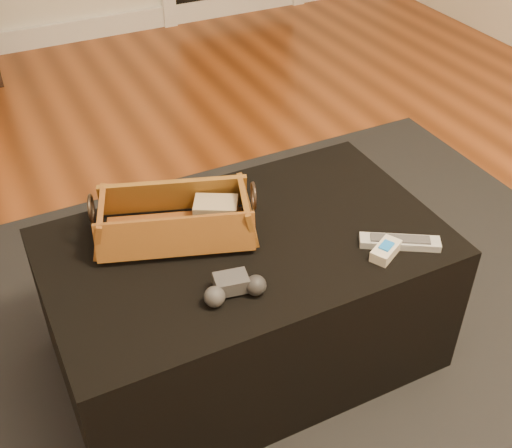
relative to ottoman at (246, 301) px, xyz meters
name	(u,v)px	position (x,y,z in m)	size (l,w,h in m)	color
floor	(225,406)	(-0.13, -0.13, -0.23)	(5.00, 5.50, 0.01)	brown
baseboard	(28,39)	(-0.13, 2.60, -0.16)	(5.00, 0.04, 0.12)	white
area_rug	(254,366)	(0.00, -0.05, -0.22)	(2.60, 2.00, 0.01)	black
ottoman	(246,301)	(0.00, 0.00, 0.00)	(1.00, 0.60, 0.42)	black
tv_remote	(168,232)	(-0.17, 0.09, 0.23)	(0.21, 0.05, 0.02)	black
cloth_bundle	(216,211)	(-0.04, 0.09, 0.25)	(0.11, 0.07, 0.06)	tan
wicker_basket	(175,221)	(-0.15, 0.10, 0.26)	(0.44, 0.32, 0.14)	brown
game_controller	(234,288)	(-0.11, -0.17, 0.23)	(0.15, 0.09, 0.05)	#343437
silver_remote	(400,242)	(0.34, -0.19, 0.22)	(0.19, 0.14, 0.02)	silver
cream_gadget	(386,250)	(0.28, -0.20, 0.22)	(0.10, 0.08, 0.03)	beige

